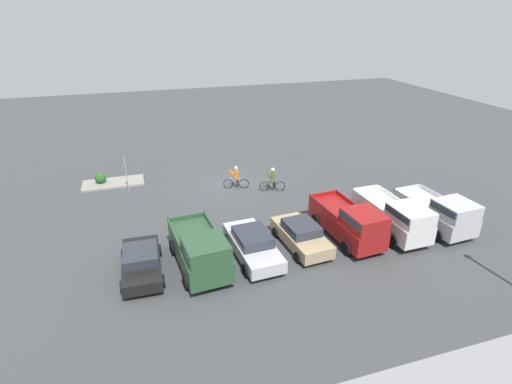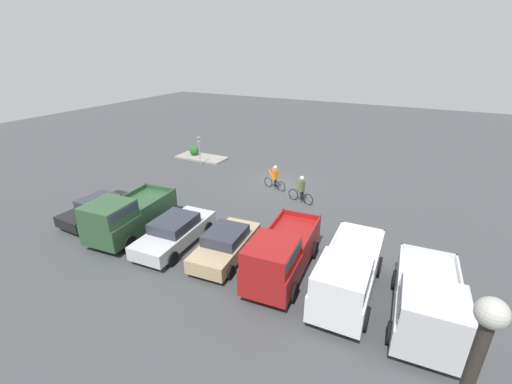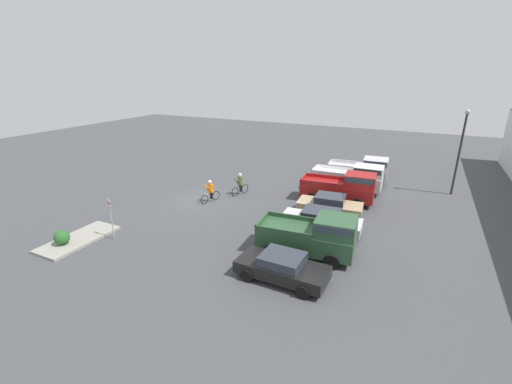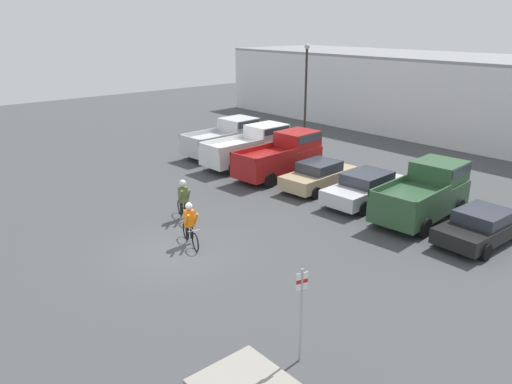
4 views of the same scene
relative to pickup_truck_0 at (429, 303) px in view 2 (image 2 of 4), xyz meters
The scene contains 13 objects.
ground_plane 14.11m from the pickup_truck_0, 45.59° to the right, with size 80.00×80.00×0.00m, color #424447.
pickup_truck_0 is the anchor object (origin of this frame).
pickup_truck_1 2.83m from the pickup_truck_0, ahead, with size 2.23×5.45×2.23m.
pickup_truck_2 5.61m from the pickup_truck_0, ahead, with size 2.42×5.35×2.28m.
sedan_0 8.46m from the pickup_truck_0, ahead, with size 2.21×4.36×1.42m.
sedan_1 11.24m from the pickup_truck_0, ahead, with size 2.23×4.83×1.45m.
pickup_truck_3 13.99m from the pickup_truck_0, ahead, with size 2.63×5.15×2.27m.
sedan_2 16.85m from the pickup_truck_0, ahead, with size 2.08×4.31×1.30m.
cyclist_0 13.47m from the pickup_truck_0, 43.40° to the right, with size 1.79×0.61×1.71m.
cyclist_1 10.95m from the pickup_truck_0, 47.12° to the right, with size 1.81×0.61×1.78m.
fire_lane_sign 20.50m from the pickup_truck_0, 32.51° to the right, with size 0.11×0.29×2.55m.
curb_island 22.34m from the pickup_truck_0, 34.72° to the right, with size 4.38×2.00×0.15m, color gray.
shrub 23.10m from the pickup_truck_0, 33.75° to the right, with size 0.82×0.82×0.82m.
Camera 2 is at (-8.78, 20.81, 9.11)m, focal length 24.00 mm.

